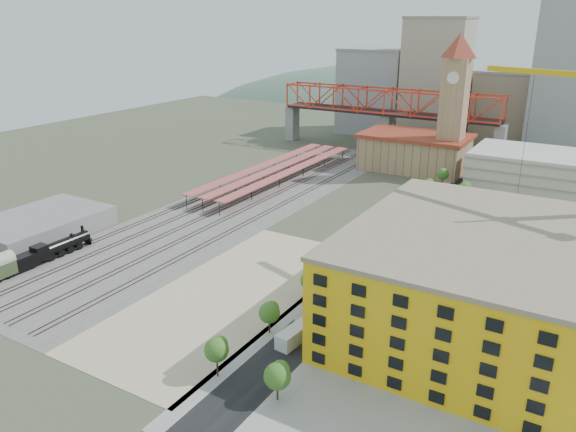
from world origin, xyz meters
The scene contains 31 objects.
ground centered at (0.00, 0.00, 0.00)m, with size 400.00×400.00×0.00m, color #474C38.
ballast_strip centered at (-36.00, 17.50, 0.03)m, with size 36.00×165.00×0.06m, color #605E59.
dirt_lot centered at (-4.00, -31.50, 0.03)m, with size 28.00×67.00×0.06m, color tan.
street_asphalt centered at (16.00, 15.00, 0.03)m, with size 12.00×170.00×0.06m, color black.
sidewalk_west centered at (10.50, 15.00, 0.02)m, with size 3.00×170.00×0.04m, color gray.
sidewalk_east centered at (21.50, 15.00, 0.02)m, with size 3.00×170.00×0.04m, color gray.
construction_pad centered at (45.00, -20.00, 0.03)m, with size 50.00×90.00×0.06m, color gray.
rail_tracks centered at (-37.80, 17.50, 0.15)m, with size 26.56×160.00×0.18m.
platform_canopies centered at (-41.00, 45.00, 3.99)m, with size 16.00×80.00×4.12m.
station_hall centered at (-5.00, 82.00, 6.67)m, with size 38.00×24.00×13.10m.
clock_tower centered at (8.00, 79.99, 28.70)m, with size 12.00×12.00×52.00m.
parking_garage centered at (36.00, 70.00, 7.00)m, with size 34.00×26.00×14.00m, color silver.
truss_bridge centered at (-25.00, 105.00, 18.86)m, with size 94.00×9.60×25.60m.
construction_building centered at (42.00, -20.00, 9.41)m, with size 44.60×50.60×18.80m.
warehouse centered at (-66.00, -30.00, 2.50)m, with size 22.00×32.00×5.00m, color gray.
street_trees centered at (16.00, 5.00, 0.00)m, with size 15.40×124.40×8.00m.
skyline centered at (7.47, 142.31, 22.81)m, with size 133.00×46.00×60.00m.
distant_hills centered at (45.28, 260.00, -79.54)m, with size 647.00×264.00×227.00m.
locomotive centered at (-50.00, -38.29, 2.12)m, with size 2.94×22.68×5.67m.
site_trailer_a centered at (16.00, -39.25, 1.39)m, with size 2.68×10.17×2.78m, color silver.
site_trailer_b centered at (16.00, -25.51, 1.18)m, with size 2.28×8.65×2.37m, color silver.
site_trailer_c centered at (16.00, -10.77, 1.37)m, with size 2.64×10.03×2.75m, color silver.
site_trailer_d centered at (16.00, 1.23, 1.41)m, with size 2.71×10.29×2.82m, color silver.
car_0 centered at (13.00, -33.07, 0.65)m, with size 1.54×3.84×1.31m, color white.
car_1 centered at (13.00, -28.54, 0.72)m, with size 1.53×4.38×1.44m, color gray.
car_2 centered at (13.00, -22.71, 0.67)m, with size 2.21×4.79×1.33m, color black.
car_3 centered at (13.00, 10.37, 0.68)m, with size 1.90×4.67×1.36m, color navy.
car_4 centered at (19.00, -38.90, 0.68)m, with size 1.61×3.99×1.36m, color silver.
car_5 centered at (19.00, -11.15, 0.77)m, with size 1.63×4.66×1.54m, color gray.
car_6 centered at (19.00, 20.32, 0.69)m, with size 2.29×4.97×1.38m, color black.
car_7 centered at (19.00, 45.30, 0.72)m, with size 2.03×4.99×1.45m, color navy.
Camera 1 is at (57.88, -112.90, 53.14)m, focal length 35.00 mm.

